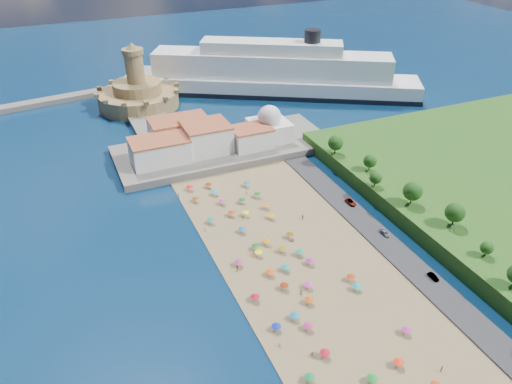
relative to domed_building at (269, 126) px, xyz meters
name	(u,v)px	position (x,y,z in m)	size (l,w,h in m)	color
ground	(277,257)	(-30.00, -71.00, -8.97)	(700.00, 700.00, 0.00)	#071938
terrace	(224,148)	(-20.00, 2.00, -7.47)	(90.00, 36.00, 3.00)	#59544C
jetty	(153,126)	(-42.00, 37.00, -7.77)	(18.00, 70.00, 2.40)	#59544C
waterfront_buildings	(193,139)	(-33.05, 2.64, -1.10)	(57.00, 29.00, 11.00)	silver
domed_building	(269,126)	(0.00, 0.00, 0.00)	(16.00, 16.00, 15.00)	silver
fortress	(138,94)	(-42.00, 67.00, -2.29)	(40.00, 40.00, 32.40)	#9E854F
cruise_ship	(271,75)	(27.80, 58.08, 1.19)	(148.04, 97.85, 34.33)	black
beach_parasols	(285,269)	(-31.49, -79.34, -6.83)	(32.15, 115.85, 2.20)	gray
beachgoers	(269,251)	(-31.59, -68.63, -7.83)	(35.24, 97.92, 1.89)	tan
parked_cars	(375,224)	(6.00, -69.76, -7.64)	(2.27, 46.91, 1.33)	gray
hillside_trees	(420,200)	(18.38, -74.79, 1.34)	(14.61, 110.28, 8.10)	#382314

